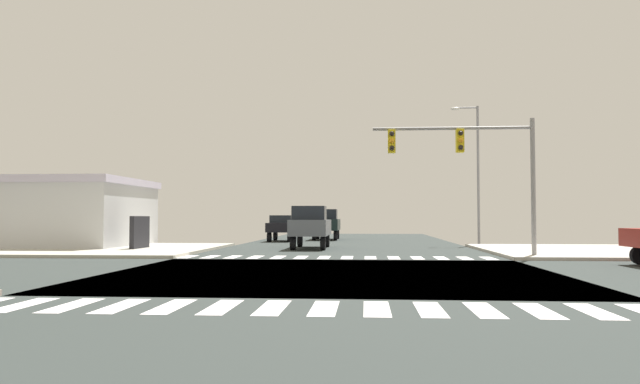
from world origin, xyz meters
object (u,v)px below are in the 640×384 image
traffic_signal_mast (468,155)px  street_lamp (474,162)px  sedan_nearside_1 (282,226)px  pickup_outer_4 (311,225)px  bank_building (22,213)px  pickup_leading_2 (326,223)px

traffic_signal_mast → street_lamp: street_lamp is taller
sedan_nearside_1 → pickup_outer_4: (3.00, -10.26, 0.17)m
pickup_outer_4 → street_lamp: bearing=-151.3°
pickup_outer_4 → traffic_signal_mast: bearing=136.6°
street_lamp → pickup_outer_4: size_ratio=1.73×
bank_building → sedan_nearside_1: 17.15m
bank_building → pickup_outer_4: (16.79, -0.10, -0.69)m
sedan_nearside_1 → street_lamp: bearing=159.7°
street_lamp → pickup_leading_2: (-9.98, 7.89, -3.93)m
traffic_signal_mast → street_lamp: 12.80m
street_lamp → bank_building: (-26.76, -5.37, -3.25)m
pickup_leading_2 → pickup_outer_4: bearing=90.0°
bank_building → sedan_nearside_1: (13.79, 10.16, -0.86)m
traffic_signal_mast → pickup_outer_4: traffic_signal_mast is taller
traffic_signal_mast → sedan_nearside_1: size_ratio=1.62×
street_lamp → bank_building: 27.49m
bank_building → pickup_leading_2: bearing=38.3°
pickup_outer_4 → pickup_leading_2: bearing=-90.0°
street_lamp → pickup_leading_2: size_ratio=1.73×
bank_building → traffic_signal_mast: bearing=-16.4°
pickup_leading_2 → pickup_outer_4: size_ratio=1.00×
street_lamp → pickup_outer_4: bearing=-151.3°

